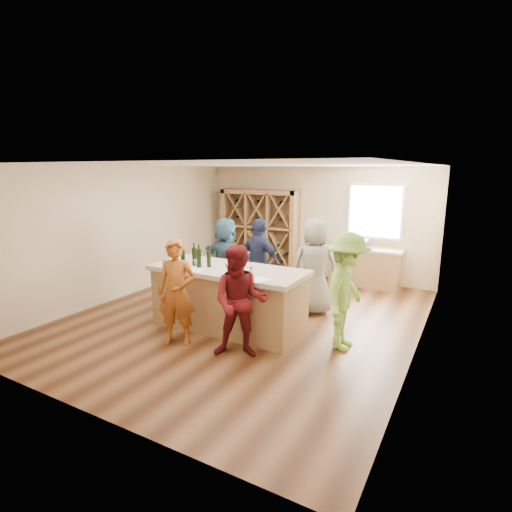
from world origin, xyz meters
The scene contains 32 objects.
floor centered at (0.00, 0.00, -0.05)m, with size 6.00×7.00×0.10m, color #56321B.
ceiling centered at (0.00, 0.00, 2.85)m, with size 6.00×7.00×0.10m, color white.
wall_back centered at (0.00, 3.55, 1.40)m, with size 6.00×0.10×2.80m, color #C8B291.
wall_front centered at (0.00, -3.55, 1.40)m, with size 6.00×0.10×2.80m, color #C8B291.
wall_left centered at (-3.05, 0.00, 1.40)m, with size 0.10×7.00×2.80m, color #C8B291.
wall_right centered at (3.05, 0.00, 1.40)m, with size 0.10×7.00×2.80m, color #C8B291.
window_frame centered at (1.50, 3.47, 1.75)m, with size 1.30×0.06×1.30m, color white.
window_pane centered at (1.50, 3.44, 1.75)m, with size 1.18×0.01×1.18m, color white.
wine_rack centered at (-1.50, 3.27, 1.10)m, with size 2.20×0.45×2.20m, color #946F47.
back_counter_base centered at (1.40, 3.20, 0.43)m, with size 1.60×0.58×0.86m, color #946F47.
back_counter_top centered at (1.40, 3.20, 0.89)m, with size 1.70×0.62×0.06m, color #BEAE9C.
sink centered at (1.20, 3.20, 1.01)m, with size 0.54×0.54×0.19m, color silver.
faucet centered at (1.20, 3.38, 1.07)m, with size 0.02×0.02×0.30m, color silver.
tasting_counter_base centered at (-0.02, -0.58, 0.50)m, with size 2.60×1.00×1.00m, color #946F47.
tasting_counter_top centered at (-0.02, -0.58, 1.04)m, with size 2.72×1.12×0.08m, color #BEAE9C.
wine_bottle_b centered at (-0.74, -0.87, 1.23)m, with size 0.07×0.07×0.29m, color black.
wine_bottle_c centered at (-0.63, -0.71, 1.24)m, with size 0.08×0.08×0.32m, color black.
wine_bottle_d centered at (-0.45, -0.81, 1.24)m, with size 0.08×0.08×0.33m, color black.
wine_bottle_e centered at (-0.33, -0.70, 1.22)m, with size 0.07×0.07×0.29m, color black.
wine_glass_a centered at (-0.37, -1.01, 1.18)m, with size 0.07×0.07×0.19m, color white.
wine_glass_b centered at (0.23, -0.99, 1.18)m, with size 0.08×0.08×0.20m, color white.
wine_glass_c centered at (0.68, -1.01, 1.18)m, with size 0.08×0.08×0.20m, color white.
wine_glass_d centered at (0.43, -0.74, 1.16)m, with size 0.06×0.06×0.17m, color white.
tasting_menu_a centered at (-0.42, -0.95, 1.08)m, with size 0.24×0.32×0.00m, color white.
tasting_menu_b centered at (0.24, -0.95, 1.08)m, with size 0.20×0.27×0.00m, color white.
tasting_menu_c centered at (0.82, -0.99, 1.08)m, with size 0.23×0.32×0.00m, color white.
person_near_left centered at (-0.37, -1.51, 0.84)m, with size 0.62×0.45×1.69m, color #994C19.
person_near_right centered at (0.73, -1.41, 0.84)m, with size 0.82×0.45×1.68m, color #590F14.
person_server centered at (2.00, -0.39, 0.91)m, with size 1.17×0.55×1.82m, color #8CC64C.
person_far_mid centered at (-0.12, 0.75, 0.89)m, with size 1.05×0.54×1.79m, color #191E38.
person_far_right centered at (1.02, 0.82, 0.92)m, with size 0.90×0.59×1.84m, color slate.
person_far_left centered at (-1.01, 0.87, 0.87)m, with size 1.61×0.58×1.73m, color #335972.
Camera 1 is at (3.63, -6.13, 2.73)m, focal length 28.00 mm.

